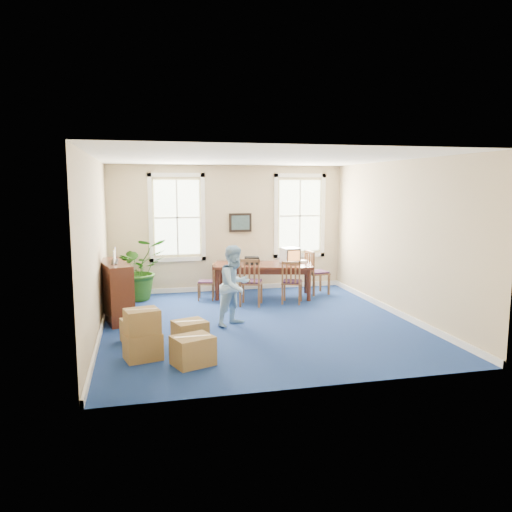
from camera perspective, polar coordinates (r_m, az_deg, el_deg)
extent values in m
plane|color=navy|center=(9.93, 0.23, -7.65)|extent=(6.50, 6.50, 0.00)
plane|color=white|center=(9.57, 0.24, 11.12)|extent=(6.50, 6.50, 0.00)
plane|color=tan|center=(12.79, -3.16, 3.16)|extent=(6.50, 0.00, 6.50)
plane|color=tan|center=(6.54, 6.90, -1.59)|extent=(6.50, 0.00, 6.50)
plane|color=tan|center=(9.39, -17.86, 1.01)|extent=(0.00, 6.50, 6.50)
plane|color=tan|center=(10.72, 16.04, 1.91)|extent=(0.00, 6.50, 6.50)
cube|color=white|center=(12.98, -3.09, -3.64)|extent=(6.00, 0.04, 0.12)
cube|color=white|center=(9.69, -17.29, -8.06)|extent=(0.04, 6.50, 0.12)
cube|color=white|center=(10.97, 15.59, -6.11)|extent=(0.04, 6.50, 0.12)
cube|color=white|center=(12.37, 5.41, -0.61)|extent=(0.22, 0.26, 0.06)
cube|color=black|center=(12.06, -0.48, -0.51)|extent=(0.39, 0.29, 0.18)
imported|color=#95C2E6|center=(9.62, -2.42, -3.39)|extent=(0.96, 0.93, 1.56)
cube|color=#481F14|center=(10.51, -15.85, -3.64)|extent=(0.80, 1.63, 1.23)
imported|color=#1C4710|center=(12.12, -13.32, -1.45)|extent=(1.60, 1.49, 1.47)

